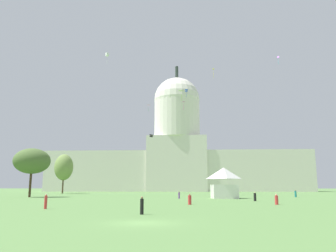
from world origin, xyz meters
name	(u,v)px	position (x,y,z in m)	size (l,w,h in m)	color
ground_plane	(143,223)	(0.00, 0.00, 0.00)	(800.00, 800.00, 0.00)	#567F42
capitol_building	(177,153)	(-2.51, 153.17, 20.16)	(136.66, 24.91, 68.85)	silver
event_tent	(224,183)	(11.13, 50.26, 3.39)	(5.98, 6.14, 6.70)	white
tree_west_mid	(64,167)	(-43.20, 97.99, 9.62)	(10.08, 9.99, 14.49)	brown
tree_west_near	(32,161)	(-35.33, 55.74, 8.75)	(10.83, 10.01, 11.92)	#42301E
person_black_near_tree_west	(142,206)	(-1.11, 7.23, 0.77)	(0.34, 0.34, 1.66)	black
person_purple_edge_west	(231,194)	(13.85, 59.90, 0.75)	(0.43, 0.43, 1.64)	#703D93
person_red_back_center	(190,200)	(3.45, 24.60, 0.69)	(0.66, 0.66, 1.55)	red
person_purple_lawn_far_right	(179,195)	(1.26, 48.65, 0.70)	(0.50, 0.50, 1.53)	#703D93
person_black_mid_center	(255,197)	(15.16, 36.98, 0.73)	(0.59, 0.59, 1.61)	black
person_maroon_mid_left	(220,194)	(10.86, 57.50, 0.68)	(0.61, 0.61, 1.52)	maroon
person_red_back_right	(277,200)	(15.95, 25.28, 0.68)	(0.52, 0.52, 1.54)	red
person_teal_near_tent	(296,194)	(29.34, 59.70, 0.77)	(0.47, 0.47, 1.70)	#1E757A
person_red_front_left	(46,202)	(-13.40, 14.27, 0.80)	(0.46, 0.46, 1.73)	red
kite_white_high	(107,55)	(-28.30, 98.36, 54.08)	(1.55, 1.55, 4.51)	white
kite_pink_high	(149,106)	(-14.83, 126.31, 39.89)	(1.76, 1.07, 2.78)	pink
kite_yellow_high	(214,70)	(15.07, 112.60, 51.85)	(1.39, 1.74, 3.98)	yellow
kite_magenta_high	(183,103)	(1.35, 126.52, 41.02)	(1.68, 0.94, 3.88)	#D1339E
kite_violet_high	(278,58)	(37.42, 95.58, 49.88)	(0.75, 0.66, 3.38)	purple
kite_blue_high	(186,90)	(2.93, 113.27, 43.17)	(1.26, 1.29, 3.59)	blue
kite_lime_mid	(181,93)	(1.24, 75.98, 31.49)	(1.77, 0.92, 2.88)	#8CD133
kite_black_mid	(151,136)	(-11.84, 110.81, 23.25)	(1.49, 1.50, 1.36)	black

